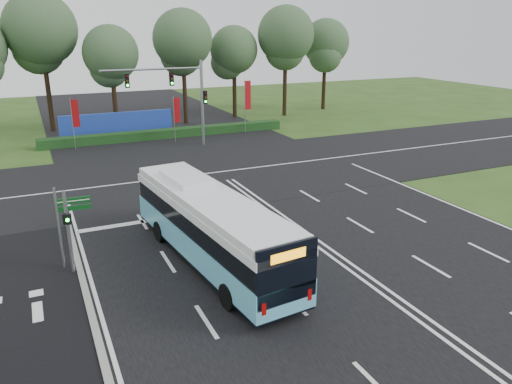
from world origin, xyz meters
TOP-DOWN VIEW (x-y plane):
  - ground at (0.00, 0.00)m, footprint 120.00×120.00m
  - road_main at (0.00, 0.00)m, footprint 20.00×120.00m
  - road_cross at (0.00, 12.00)m, footprint 120.00×14.00m
  - bike_path at (-12.50, -3.00)m, footprint 5.00×18.00m
  - kerb_strip at (-10.10, -3.00)m, footprint 0.25×18.00m
  - city_bus at (-4.89, -0.80)m, footprint 3.60×11.61m
  - pedestrian_signal at (-10.35, 0.60)m, footprint 0.33×0.42m
  - street_sign at (-10.34, 1.23)m, footprint 1.37×0.15m
  - banner_flag_left at (-7.85, 23.30)m, footprint 0.59×0.21m
  - banner_flag_mid at (0.28, 22.40)m, footprint 0.58×0.08m
  - banner_flag_right at (7.38, 23.60)m, footprint 0.71×0.23m
  - traffic_light_gantry at (0.21, 20.50)m, footprint 8.41×0.28m
  - hedge at (0.00, 24.50)m, footprint 22.00×1.20m
  - blue_hoarding at (-4.00, 27.00)m, footprint 10.00×0.30m
  - eucalyptus_row at (-0.12, 31.33)m, footprint 48.36×8.65m

SIDE VIEW (x-z plane):
  - ground at x=0.00m, z-range 0.00..0.00m
  - road_main at x=0.00m, z-range 0.00..0.04m
  - road_cross at x=0.00m, z-range 0.00..0.05m
  - bike_path at x=-12.50m, z-range 0.00..0.06m
  - kerb_strip at x=-10.10m, z-range 0.00..0.12m
  - hedge at x=0.00m, z-range 0.00..0.80m
  - blue_hoarding at x=-4.00m, z-range 0.00..2.20m
  - city_bus at x=-4.89m, z-range 0.01..3.29m
  - pedestrian_signal at x=-10.35m, z-range 0.16..3.70m
  - street_sign at x=-10.34m, z-range 0.49..4.01m
  - banner_flag_mid at x=0.28m, z-range 0.62..4.56m
  - banner_flag_left at x=-7.85m, z-range 0.64..4.77m
  - banner_flag_right at x=7.38m, z-range 0.73..5.68m
  - traffic_light_gantry at x=0.21m, z-range 1.16..8.16m
  - eucalyptus_row at x=-0.12m, z-range 1.89..14.50m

